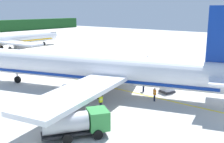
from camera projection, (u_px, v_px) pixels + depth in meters
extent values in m
cylinder|color=white|center=(96.00, 68.00, 37.36)|extent=(14.81, 35.40, 3.80)
cube|color=white|center=(78.00, 92.00, 28.49)|extent=(16.65, 8.05, 0.50)
cylinder|color=slate|center=(76.00, 94.00, 31.88)|extent=(3.09, 3.73, 2.20)
cube|color=white|center=(129.00, 62.00, 45.16)|extent=(16.56, 10.92, 0.50)
cylinder|color=slate|center=(113.00, 71.00, 43.55)|extent=(3.09, 3.73, 2.20)
cube|color=white|center=(224.00, 75.00, 31.61)|extent=(10.88, 6.28, 0.24)
cube|color=navy|center=(96.00, 75.00, 37.60)|extent=(13.51, 31.92, 0.36)
cylinder|color=black|center=(18.00, 80.00, 42.72)|extent=(0.67, 1.15, 1.10)
cylinder|color=gray|center=(17.00, 75.00, 42.54)|extent=(0.20, 0.20, 0.50)
cylinder|color=black|center=(99.00, 95.00, 35.14)|extent=(0.67, 1.15, 1.10)
cylinder|color=gray|center=(98.00, 89.00, 34.96)|extent=(0.20, 0.20, 0.50)
cylinder|color=black|center=(112.00, 85.00, 39.88)|extent=(0.67, 1.15, 1.10)
cylinder|color=gray|center=(112.00, 79.00, 39.70)|extent=(0.20, 0.20, 0.50)
cylinder|color=silver|center=(9.00, 39.00, 78.90)|extent=(32.28, 3.79, 3.40)
cone|color=silver|center=(56.00, 34.00, 91.84)|extent=(2.19, 3.26, 3.23)
cube|color=#192333|center=(51.00, 33.00, 90.19)|extent=(2.18, 2.92, 0.54)
cube|color=silver|center=(19.00, 43.00, 72.62)|extent=(5.61, 14.66, 0.45)
cylinder|color=slate|center=(20.00, 46.00, 75.59)|extent=(2.89, 2.00, 1.97)
cube|color=#F2B20C|center=(9.00, 42.00, 79.11)|extent=(29.05, 3.58, 0.32)
cylinder|color=black|center=(44.00, 44.00, 88.71)|extent=(0.99, 0.33, 0.99)
cylinder|color=gray|center=(44.00, 41.00, 88.55)|extent=(0.18, 0.18, 0.45)
cylinder|color=black|center=(2.00, 47.00, 79.93)|extent=(0.99, 0.33, 0.99)
cylinder|color=gray|center=(1.00, 45.00, 79.76)|extent=(0.18, 0.18, 0.45)
cylinder|color=black|center=(10.00, 49.00, 77.04)|extent=(0.99, 0.33, 0.99)
cylinder|color=gray|center=(10.00, 46.00, 76.88)|extent=(0.18, 0.18, 0.45)
cube|color=#338C3F|center=(98.00, 119.00, 24.97)|extent=(2.72, 2.83, 1.80)
cube|color=#192333|center=(107.00, 114.00, 25.14)|extent=(1.09, 1.58, 0.94)
cylinder|color=silver|center=(65.00, 123.00, 24.07)|extent=(4.40, 3.76, 1.80)
cube|color=#262628|center=(75.00, 132.00, 24.56)|extent=(5.93, 4.66, 0.16)
cylinder|color=black|center=(92.00, 125.00, 26.14)|extent=(0.90, 0.73, 0.90)
cylinder|color=black|center=(98.00, 135.00, 24.10)|extent=(0.90, 0.73, 0.90)
cylinder|color=black|center=(64.00, 129.00, 25.33)|extent=(0.90, 0.73, 0.90)
cylinder|color=black|center=(67.00, 139.00, 23.29)|extent=(0.90, 0.73, 0.90)
cube|color=#333338|center=(167.00, 91.00, 37.96)|extent=(2.21, 2.21, 0.30)
cube|color=#B2B7C1|center=(167.00, 85.00, 37.75)|extent=(1.95, 1.95, 1.55)
cube|color=#B2B7C1|center=(170.00, 82.00, 37.17)|extent=(1.65, 1.12, 0.56)
cube|color=#333338|center=(195.00, 87.00, 40.12)|extent=(1.72, 1.72, 0.30)
cube|color=silver|center=(196.00, 81.00, 39.92)|extent=(1.51, 1.51, 1.42)
cube|color=silver|center=(199.00, 78.00, 39.53)|extent=(1.46, 0.70, 0.54)
cylinder|color=#191E33|center=(100.00, 106.00, 31.34)|extent=(0.14, 0.14, 0.87)
cylinder|color=#191E33|center=(101.00, 106.00, 31.46)|extent=(0.14, 0.14, 0.87)
cube|color=#CCE519|center=(101.00, 100.00, 31.23)|extent=(0.47, 0.28, 0.65)
cube|color=silver|center=(101.00, 99.00, 31.23)|extent=(0.48, 0.29, 0.06)
sphere|color=tan|center=(101.00, 96.00, 31.13)|extent=(0.23, 0.23, 0.23)
cylinder|color=#CCE519|center=(99.00, 100.00, 31.05)|extent=(0.09, 0.09, 0.62)
cylinder|color=#CCE519|center=(102.00, 99.00, 31.41)|extent=(0.09, 0.09, 0.62)
cylinder|color=#191E33|center=(155.00, 98.00, 34.12)|extent=(0.14, 0.14, 0.87)
cylinder|color=#191E33|center=(154.00, 98.00, 34.28)|extent=(0.14, 0.14, 0.87)
cube|color=orange|center=(155.00, 92.00, 34.03)|extent=(0.42, 0.49, 0.65)
cube|color=silver|center=(155.00, 92.00, 34.02)|extent=(0.44, 0.50, 0.06)
sphere|color=tan|center=(155.00, 89.00, 33.93)|extent=(0.24, 0.24, 0.24)
cylinder|color=orange|center=(156.00, 93.00, 33.77)|extent=(0.09, 0.09, 0.62)
cylinder|color=orange|center=(154.00, 91.00, 34.27)|extent=(0.09, 0.09, 0.62)
cylinder|color=#191E33|center=(144.00, 89.00, 38.14)|extent=(0.14, 0.14, 0.87)
cylinder|color=#191E33|center=(143.00, 89.00, 38.28)|extent=(0.14, 0.14, 0.87)
cube|color=orange|center=(144.00, 83.00, 38.04)|extent=(0.34, 0.48, 0.66)
cube|color=silver|center=(144.00, 83.00, 38.03)|extent=(0.35, 0.50, 0.06)
sphere|color=tan|center=(144.00, 80.00, 37.94)|extent=(0.24, 0.24, 0.24)
cylinder|color=orange|center=(145.00, 84.00, 37.82)|extent=(0.09, 0.09, 0.62)
cylinder|color=orange|center=(142.00, 83.00, 38.25)|extent=(0.09, 0.09, 0.62)
cube|color=yellow|center=(138.00, 93.00, 37.44)|extent=(0.30, 60.00, 0.01)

